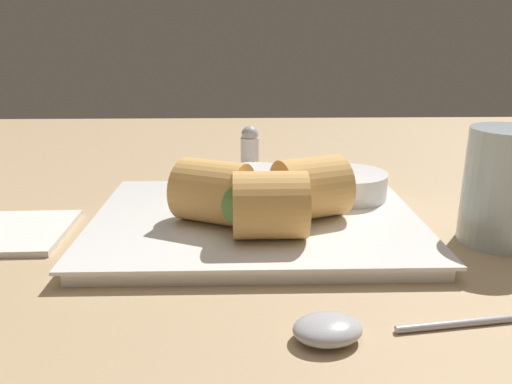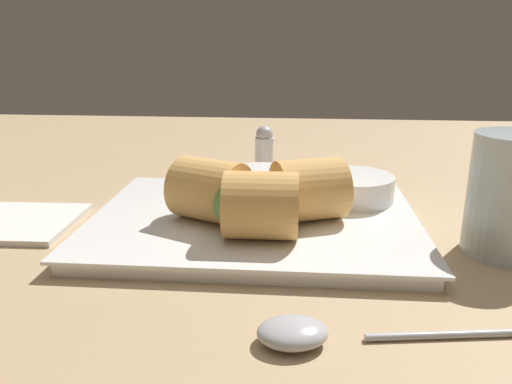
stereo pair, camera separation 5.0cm
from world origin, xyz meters
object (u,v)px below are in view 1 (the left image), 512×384
Objects in this scene: serving_plate at (256,222)px; spoon at (344,328)px; dipping_bowl_far at (348,184)px; salt_shaker at (250,152)px; dipping_bowl_near at (257,182)px; drinking_glass at (504,187)px; napkin at (1,233)px.

spoon is at bearing -74.88° from serving_plate.
serving_plate is at bearing 105.12° from spoon.
salt_shaker reaches higher than dipping_bowl_far.
salt_shaker reaches higher than dipping_bowl_near.
spoon is at bearing -79.10° from dipping_bowl_near.
drinking_glass is (21.67, -9.59, 2.26)cm from dipping_bowl_near.
spoon is at bearing -138.72° from drinking_glass.
dipping_bowl_far reaches higher than spoon.
drinking_glass reaches higher than spoon.
salt_shaker is at bearing 90.94° from serving_plate.
dipping_bowl_near is at bearing 100.90° from spoon.
dipping_bowl_far is at bearing -4.33° from dipping_bowl_near.
dipping_bowl_far reaches higher than napkin.
dipping_bowl_far is (9.69, -0.73, 0.00)cm from dipping_bowl_near.
drinking_glass is at bearing -36.46° from dipping_bowl_far.
dipping_bowl_far is 34.75cm from napkin.
drinking_glass is at bearing -44.30° from salt_shaker.
serving_plate is at bearing 2.32° from napkin.
salt_shaker is at bearing 128.60° from dipping_bowl_far.
dipping_bowl_far is 16.45cm from salt_shaker.
spoon is at bearing -81.79° from salt_shaker.
drinking_glass reaches higher than serving_plate.
serving_plate and spoon have the same top height.
dipping_bowl_near is 0.50× the size of spoon.
dipping_bowl_far is (9.96, 5.31, 2.21)cm from serving_plate.
napkin is 1.82× the size of salt_shaker.
spoon is 1.56× the size of drinking_glass.
salt_shaker is (-10.26, 12.85, 0.51)cm from dipping_bowl_far.
dipping_bowl_far is at bearing 143.54° from drinking_glass.
napkin is at bearing -169.55° from dipping_bowl_far.
spoon is (-4.98, -23.74, -2.25)cm from dipping_bowl_far.
salt_shaker is at bearing 98.21° from spoon.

